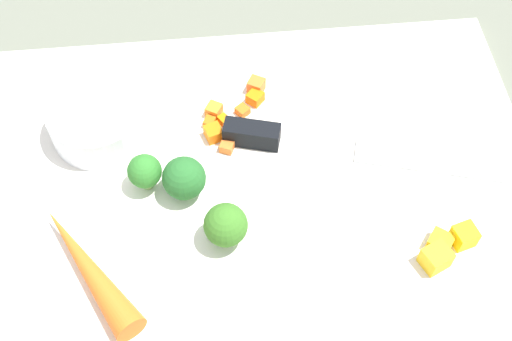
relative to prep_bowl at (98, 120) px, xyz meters
The scene contains 19 objects.
ground_plane 0.17m from the prep_bowl, 155.49° to the left, with size 4.00×4.00×0.00m, color #636959.
cutting_board 0.17m from the prep_bowl, 155.49° to the left, with size 0.56×0.39×0.01m, color white.
prep_bowl is the anchor object (origin of this frame).
chef_knife 0.21m from the prep_bowl, 168.83° to the left, with size 0.27×0.10×0.02m.
whole_carrot 0.16m from the prep_bowl, 88.36° to the left, with size 0.03×0.03×0.15m, color orange.
carrot_dice_0 0.17m from the prep_bowl, 166.37° to the right, with size 0.02×0.02×0.02m, color orange.
carrot_dice_1 0.15m from the prep_bowl, behind, with size 0.01×0.01×0.01m, color orange.
carrot_dice_2 0.13m from the prep_bowl, behind, with size 0.01×0.01×0.01m, color orange.
carrot_dice_3 0.12m from the prep_bowl, behind, with size 0.01×0.01×0.01m, color orange.
carrot_dice_4 0.13m from the prep_bowl, 164.54° to the left, with size 0.01×0.01×0.01m, color orange.
carrot_dice_5 0.11m from the prep_bowl, behind, with size 0.01×0.01×0.01m, color orange.
carrot_dice_6 0.12m from the prep_bowl, behind, with size 0.02×0.02×0.01m, color orange.
carrot_dice_7 0.16m from the prep_bowl, behind, with size 0.01×0.02×0.01m, color orange.
pepper_dice_0 0.37m from the prep_bowl, 154.46° to the left, with size 0.02×0.02×0.02m, color yellow.
pepper_dice_1 0.35m from the prep_bowl, 152.51° to the left, with size 0.02×0.02×0.01m, color yellow.
pepper_dice_2 0.35m from the prep_bowl, 149.39° to the left, with size 0.02×0.02×0.02m, color yellow.
broccoli_floret_0 0.12m from the prep_bowl, 135.85° to the left, with size 0.04×0.04×0.05m.
broccoli_floret_1 0.18m from the prep_bowl, 131.14° to the left, with size 0.04×0.04×0.05m.
broccoli_floret_2 0.09m from the prep_bowl, 123.53° to the left, with size 0.03×0.03×0.04m.
Camera 1 is at (0.04, 0.36, 0.56)m, focal length 46.67 mm.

